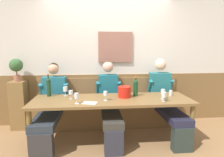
{
  "coord_description": "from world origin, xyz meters",
  "views": [
    {
      "loc": [
        -0.28,
        -2.78,
        1.54
      ],
      "look_at": [
        0.03,
        0.45,
        1.02
      ],
      "focal_mm": 30.26,
      "sensor_mm": 36.0,
      "label": 1
    }
  ],
  "objects": [
    {
      "name": "wine_bottle_green_tall",
      "position": [
        -1.04,
        0.42,
        0.9
      ],
      "size": [
        0.07,
        0.07,
        0.38
      ],
      "color": "#1D3D24",
      "rests_on": "dining_table"
    },
    {
      "name": "ice_bucket",
      "position": [
        0.21,
        0.23,
        0.82
      ],
      "size": [
        0.21,
        0.21,
        0.18
      ],
      "primitive_type": "cylinder",
      "color": "red",
      "rests_on": "dining_table"
    },
    {
      "name": "wine_glass_mid_left",
      "position": [
        0.77,
        -0.07,
        0.83
      ],
      "size": [
        0.07,
        0.07,
        0.14
      ],
      "color": "silver",
      "rests_on": "dining_table"
    },
    {
      "name": "wine_glass_by_bottle",
      "position": [
        -0.11,
        0.06,
        0.84
      ],
      "size": [
        0.06,
        0.06,
        0.15
      ],
      "color": "silver",
      "rests_on": "dining_table"
    },
    {
      "name": "dining_table",
      "position": [
        0.0,
        0.15,
        0.66
      ],
      "size": [
        2.53,
        0.77,
        0.73
      ],
      "color": "brown",
      "rests_on": "ground"
    },
    {
      "name": "person_right_seat",
      "position": [
        -1.03,
        0.46,
        0.61
      ],
      "size": [
        0.53,
        1.23,
        1.27
      ],
      "color": "#323033",
      "rests_on": "ground"
    },
    {
      "name": "person_left_seat",
      "position": [
        1.02,
        0.5,
        0.66
      ],
      "size": [
        0.49,
        1.23,
        1.34
      ],
      "color": "#2A3632",
      "rests_on": "ground"
    },
    {
      "name": "potted_plant",
      "position": [
        -1.72,
        0.86,
        1.2
      ],
      "size": [
        0.24,
        0.24,
        0.42
      ],
      "color": "#A76652",
      "rests_on": "corner_pedestal"
    },
    {
      "name": "wine_bottle_clear_water",
      "position": [
        0.42,
        0.29,
        0.88
      ],
      "size": [
        0.08,
        0.08,
        0.34
      ],
      "color": "#174121",
      "rests_on": "dining_table"
    },
    {
      "name": "room_wall_back",
      "position": [
        0.0,
        1.09,
        1.4
      ],
      "size": [
        6.8,
        0.12,
        2.8
      ],
      "color": "silver",
      "rests_on": "ground"
    },
    {
      "name": "ground_plane",
      "position": [
        0.0,
        0.0,
        -0.01
      ],
      "size": [
        6.8,
        6.8,
        0.02
      ],
      "primitive_type": "cube",
      "color": "#936C44",
      "rests_on": "ground"
    },
    {
      "name": "wall_bench",
      "position": [
        0.0,
        0.83,
        0.28
      ],
      "size": [
        2.83,
        0.42,
        0.94
      ],
      "color": "brown",
      "rests_on": "ground"
    },
    {
      "name": "wine_glass_mid_right",
      "position": [
        -0.54,
        -0.07,
        0.85
      ],
      "size": [
        0.06,
        0.06,
        0.16
      ],
      "color": "silver",
      "rests_on": "dining_table"
    },
    {
      "name": "wood_wainscot_panel",
      "position": [
        0.0,
        1.04,
        0.5
      ],
      "size": [
        6.8,
        0.03,
        1.01
      ],
      "primitive_type": "cube",
      "color": "brown",
      "rests_on": "ground"
    },
    {
      "name": "corner_pedestal",
      "position": [
        -1.72,
        0.86,
        0.46
      ],
      "size": [
        0.28,
        0.28,
        0.92
      ],
      "primitive_type": "cube",
      "color": "olive",
      "rests_on": "ground"
    },
    {
      "name": "person_center_left_seat",
      "position": [
        -0.01,
        0.49,
        0.65
      ],
      "size": [
        0.47,
        1.23,
        1.31
      ],
      "color": "#2C2E3B",
      "rests_on": "ground"
    },
    {
      "name": "wine_glass_left_end",
      "position": [
        0.8,
        0.05,
        0.85
      ],
      "size": [
        0.07,
        0.07,
        0.16
      ],
      "color": "silver",
      "rests_on": "dining_table"
    },
    {
      "name": "wine_glass_center_front",
      "position": [
        -0.66,
        0.2,
        0.83
      ],
      "size": [
        0.07,
        0.07,
        0.14
      ],
      "color": "silver",
      "rests_on": "dining_table"
    },
    {
      "name": "wine_glass_right_end",
      "position": [
        -0.77,
        0.42,
        0.84
      ],
      "size": [
        0.07,
        0.07,
        0.16
      ],
      "color": "silver",
      "rests_on": "dining_table"
    },
    {
      "name": "tasting_sheet_left_guest",
      "position": [
        -0.36,
        -0.05,
        0.74
      ],
      "size": [
        0.24,
        0.2,
        0.0
      ],
      "primitive_type": "cube",
      "rotation": [
        0.0,
        0.0,
        -0.28
      ],
      "color": "white",
      "rests_on": "dining_table"
    },
    {
      "name": "water_tumbler_center",
      "position": [
        1.02,
        0.25,
        0.78
      ],
      "size": [
        0.06,
        0.06,
        0.09
      ],
      "primitive_type": "cylinder",
      "color": "silver",
      "rests_on": "dining_table"
    }
  ]
}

